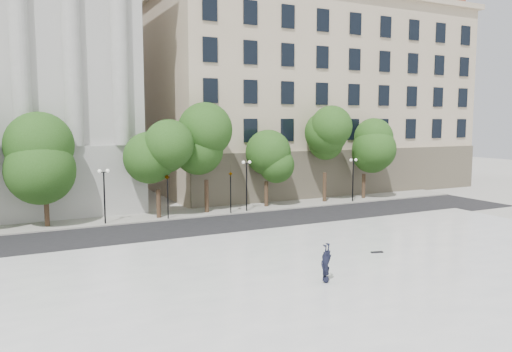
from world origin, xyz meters
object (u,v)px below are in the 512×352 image
at_px(skateboard, 377,252).
at_px(traffic_light_east, 231,172).
at_px(traffic_light_west, 167,176).
at_px(person_lying, 326,277).

bearing_deg(skateboard, traffic_light_east, 110.27).
relative_size(traffic_light_west, person_lying, 2.25).
relative_size(traffic_light_west, traffic_light_east, 1.00).
bearing_deg(person_lying, traffic_light_east, 51.78).
bearing_deg(traffic_light_west, person_lying, -85.23).
height_order(traffic_light_west, person_lying, traffic_light_west).
height_order(person_lying, skateboard, person_lying).
relative_size(traffic_light_west, skateboard, 5.79).
bearing_deg(traffic_light_east, person_lying, -101.03).
xyz_separation_m(traffic_light_east, person_lying, (-3.88, -19.90, -2.92)).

